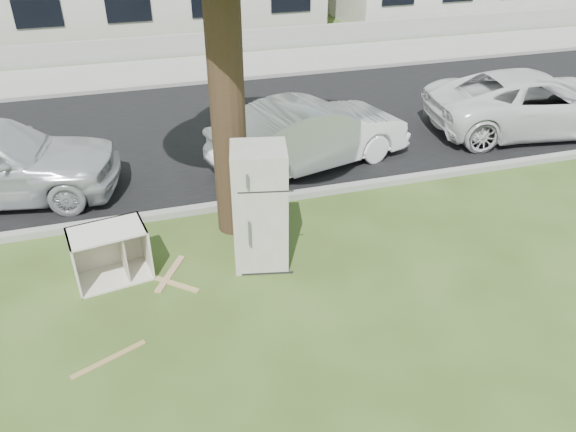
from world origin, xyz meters
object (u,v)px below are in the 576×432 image
object	(u,v)px
fridge	(260,207)
car_right	(534,102)
cabinet	(110,254)
car_center	(311,134)

from	to	relation	value
fridge	car_right	size ratio (longest dim) A/B	0.39
fridge	cabinet	world-z (taller)	fridge
fridge	car_right	bearing A→B (deg)	36.26
fridge	car_right	xyz separation A→B (m)	(7.28, 3.27, -0.28)
car_right	fridge	bearing A→B (deg)	122.09
fridge	car_right	world-z (taller)	fridge
cabinet	car_center	size ratio (longest dim) A/B	0.26
car_center	car_right	size ratio (longest dim) A/B	0.84
cabinet	car_center	distance (m)	4.89
cabinet	car_right	xyz separation A→B (m)	(9.48, 3.05, 0.26)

